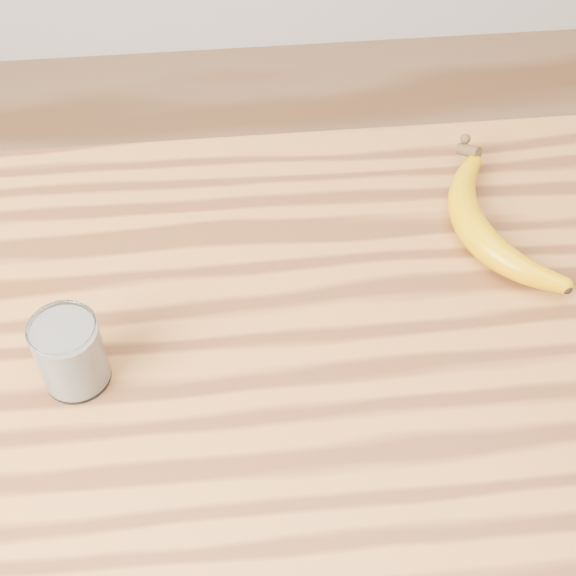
{
  "coord_description": "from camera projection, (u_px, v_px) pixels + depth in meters",
  "views": [
    {
      "loc": [
        -0.09,
        -0.48,
        1.62
      ],
      "look_at": [
        -0.03,
        0.09,
        0.93
      ],
      "focal_mm": 50.0,
      "sensor_mm": 36.0,
      "label": 1
    }
  ],
  "objects": [
    {
      "name": "smoothie_glass",
      "position": [
        70.0,
        353.0,
        0.82
      ],
      "size": [
        0.07,
        0.07,
        0.09
      ],
      "color": "white",
      "rests_on": "table"
    },
    {
      "name": "table",
      "position": [
        322.0,
        430.0,
        0.96
      ],
      "size": [
        1.2,
        0.8,
        0.9
      ],
      "color": "#A3642D",
      "rests_on": "ground"
    },
    {
      "name": "banana",
      "position": [
        473.0,
        230.0,
        0.97
      ],
      "size": [
        0.19,
        0.35,
        0.04
      ],
      "primitive_type": null,
      "rotation": [
        0.0,
        0.0,
        0.23
      ],
      "color": "#CA8C00",
      "rests_on": "table"
    }
  ]
}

